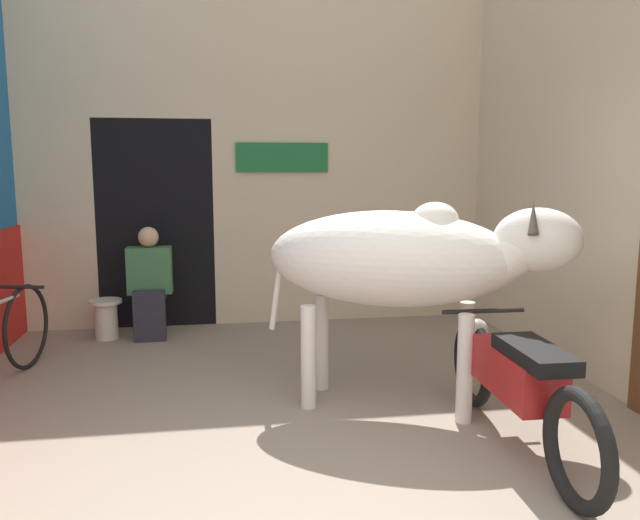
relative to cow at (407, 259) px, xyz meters
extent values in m
cube|color=beige|center=(-0.87, 2.72, 2.05)|extent=(4.98, 0.18, 1.81)
cube|color=beige|center=(-2.97, 2.72, 0.04)|extent=(0.77, 0.18, 2.22)
cube|color=beige|center=(0.13, 2.72, 0.04)|extent=(2.99, 0.18, 2.22)
cube|color=black|center=(-1.98, 3.08, 0.04)|extent=(1.23, 0.90, 2.22)
cube|color=#196633|center=(-0.61, 2.61, 0.75)|extent=(0.99, 0.03, 0.31)
cube|color=beige|center=(1.71, 0.54, 0.94)|extent=(0.18, 4.18, 4.03)
ellipsoid|color=silver|center=(-0.11, 0.05, 0.00)|extent=(1.90, 1.34, 0.68)
ellipsoid|color=silver|center=(0.17, -0.07, 0.28)|extent=(0.41, 0.39, 0.25)
cylinder|color=silver|center=(0.64, -0.27, 0.06)|extent=(0.54, 0.47, 0.45)
ellipsoid|color=silver|center=(0.80, -0.34, 0.16)|extent=(0.68, 0.56, 0.43)
cylinder|color=silver|center=(-0.88, 0.37, -0.23)|extent=(0.14, 0.09, 0.67)
cylinder|color=silver|center=(0.47, 0.01, -0.70)|extent=(0.11, 0.11, 0.75)
cylinder|color=silver|center=(0.32, -0.35, -0.70)|extent=(0.11, 0.11, 0.75)
cylinder|color=silver|center=(-0.54, 0.44, -0.70)|extent=(0.11, 0.11, 0.75)
cylinder|color=silver|center=(-0.69, 0.08, -0.70)|extent=(0.11, 0.11, 0.75)
cone|color=#473D33|center=(0.81, -0.18, 0.32)|extent=(0.13, 0.18, 0.24)
cone|color=#473D33|center=(0.70, -0.46, 0.32)|extent=(0.13, 0.18, 0.24)
torus|color=black|center=(0.45, -1.48, -0.76)|extent=(0.10, 0.64, 0.63)
torus|color=black|center=(0.49, -0.06, -0.76)|extent=(0.10, 0.64, 0.63)
cube|color=maroon|center=(0.47, -0.77, -0.59)|extent=(0.30, 0.79, 0.28)
cube|color=black|center=(0.47, -0.98, -0.41)|extent=(0.28, 0.63, 0.09)
cylinder|color=black|center=(0.49, -0.22, -0.34)|extent=(0.58, 0.05, 0.03)
sphere|color=silver|center=(0.49, -0.12, -0.49)|extent=(0.15, 0.15, 0.15)
torus|color=black|center=(-2.95, 1.34, -0.71)|extent=(0.18, 0.72, 0.73)
cylinder|color=black|center=(-2.97, 1.24, -0.34)|extent=(0.44, 0.12, 0.03)
cube|color=#282833|center=(-2.01, 2.06, -0.87)|extent=(0.31, 0.14, 0.40)
cube|color=#282833|center=(-2.01, 2.15, -0.62)|extent=(0.31, 0.32, 0.11)
cube|color=#386B42|center=(-2.01, 2.22, -0.39)|extent=(0.44, 0.20, 0.47)
sphere|color=tan|center=(-2.01, 2.22, -0.05)|extent=(0.20, 0.20, 0.20)
cylinder|color=beige|center=(-2.45, 2.19, -0.89)|extent=(0.22, 0.22, 0.37)
cylinder|color=beige|center=(-2.45, 2.19, -0.69)|extent=(0.32, 0.32, 0.04)
camera|label=1|loc=(-1.29, -4.18, 0.64)|focal=35.00mm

